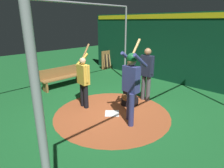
{
  "coord_description": "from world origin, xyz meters",
  "views": [
    {
      "loc": [
        3.7,
        3.71,
        2.67
      ],
      "look_at": [
        0.0,
        0.0,
        0.95
      ],
      "focal_mm": 30.74,
      "sensor_mm": 36.0,
      "label": 1
    }
  ],
  "objects_px": {
    "umpire": "(147,72)",
    "bat_rack": "(108,60)",
    "batter": "(131,81)",
    "catcher": "(129,95)",
    "bench": "(62,77)",
    "home_plate": "(112,113)",
    "visitor": "(84,79)"
  },
  "relations": [
    {
      "from": "catcher",
      "to": "bat_rack",
      "type": "xyz_separation_m",
      "value": [
        -3.21,
        -4.34,
        0.12
      ]
    },
    {
      "from": "umpire",
      "to": "bench",
      "type": "relative_size",
      "value": 1.0
    },
    {
      "from": "home_plate",
      "to": "bench",
      "type": "relative_size",
      "value": 0.23
    },
    {
      "from": "catcher",
      "to": "visitor",
      "type": "xyz_separation_m",
      "value": [
        1.07,
        -0.99,
        0.57
      ]
    },
    {
      "from": "umpire",
      "to": "bat_rack",
      "type": "distance_m",
      "value": 5.06
    },
    {
      "from": "umpire",
      "to": "batter",
      "type": "bearing_deg",
      "value": 21.7
    },
    {
      "from": "batter",
      "to": "bat_rack",
      "type": "relative_size",
      "value": 2.13
    },
    {
      "from": "home_plate",
      "to": "visitor",
      "type": "bearing_deg",
      "value": -74.94
    },
    {
      "from": "home_plate",
      "to": "bat_rack",
      "type": "distance_m",
      "value": 5.93
    },
    {
      "from": "catcher",
      "to": "bench",
      "type": "xyz_separation_m",
      "value": [
        0.53,
        -3.25,
        0.08
      ]
    },
    {
      "from": "batter",
      "to": "umpire",
      "type": "bearing_deg",
      "value": -158.3
    },
    {
      "from": "home_plate",
      "to": "visitor",
      "type": "distance_m",
      "value": 1.39
    },
    {
      "from": "bat_rack",
      "to": "bench",
      "type": "xyz_separation_m",
      "value": [
        3.73,
        1.09,
        -0.04
      ]
    },
    {
      "from": "visitor",
      "to": "bat_rack",
      "type": "bearing_deg",
      "value": -136.98
    },
    {
      "from": "catcher",
      "to": "bench",
      "type": "height_order",
      "value": "catcher"
    },
    {
      "from": "visitor",
      "to": "umpire",
      "type": "bearing_deg",
      "value": 155.2
    },
    {
      "from": "batter",
      "to": "catcher",
      "type": "distance_m",
      "value": 1.35
    },
    {
      "from": "batter",
      "to": "visitor",
      "type": "bearing_deg",
      "value": -80.98
    },
    {
      "from": "home_plate",
      "to": "catcher",
      "type": "distance_m",
      "value": 0.88
    },
    {
      "from": "umpire",
      "to": "bat_rack",
      "type": "relative_size",
      "value": 1.75
    },
    {
      "from": "visitor",
      "to": "bench",
      "type": "relative_size",
      "value": 1.1
    },
    {
      "from": "bench",
      "to": "bat_rack",
      "type": "bearing_deg",
      "value": -163.7
    },
    {
      "from": "bat_rack",
      "to": "batter",
      "type": "bearing_deg",
      "value": 51.62
    },
    {
      "from": "home_plate",
      "to": "umpire",
      "type": "xyz_separation_m",
      "value": [
        -1.6,
        0.07,
        1.03
      ]
    },
    {
      "from": "batter",
      "to": "bat_rack",
      "type": "height_order",
      "value": "batter"
    },
    {
      "from": "home_plate",
      "to": "catcher",
      "type": "relative_size",
      "value": 0.44
    },
    {
      "from": "umpire",
      "to": "bench",
      "type": "bearing_deg",
      "value": -68.26
    },
    {
      "from": "umpire",
      "to": "bat_rack",
      "type": "height_order",
      "value": "umpire"
    },
    {
      "from": "visitor",
      "to": "bench",
      "type": "distance_m",
      "value": 2.38
    },
    {
      "from": "batter",
      "to": "umpire",
      "type": "xyz_separation_m",
      "value": [
        -1.6,
        -0.64,
        -0.15
      ]
    },
    {
      "from": "catcher",
      "to": "umpire",
      "type": "height_order",
      "value": "umpire"
    },
    {
      "from": "batter",
      "to": "catcher",
      "type": "relative_size",
      "value": 2.36
    }
  ]
}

